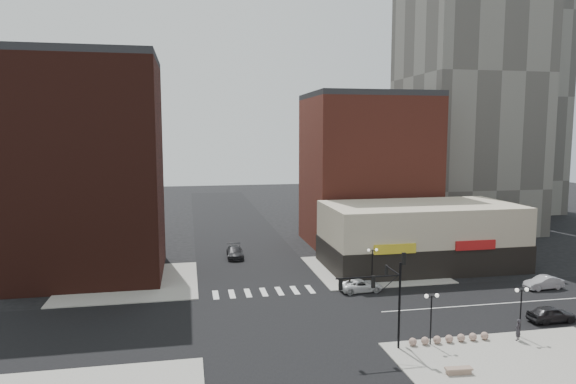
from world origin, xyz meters
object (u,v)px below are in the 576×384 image
object	(u,v)px
street_lamp_se_a	(431,306)
street_lamp_se_b	(521,300)
traffic_signal	(386,288)
white_suv	(361,286)
dark_sedan_north	(235,252)
street_lamp_ne	(372,257)
pedestrian	(518,330)
silver_sedan	(544,283)
dark_sedan_east	(551,314)
stone_bench	(459,370)

from	to	relation	value
street_lamp_se_a	street_lamp_se_b	bearing A→B (deg)	0.00
traffic_signal	white_suv	size ratio (longest dim) A/B	1.66
street_lamp_se_a	dark_sedan_north	bearing A→B (deg)	111.74
street_lamp_ne	dark_sedan_north	xyz separation A→B (m)	(-13.73, 15.92, -2.52)
street_lamp_ne	pedestrian	size ratio (longest dim) A/B	2.34
traffic_signal	pedestrian	size ratio (longest dim) A/B	4.36
street_lamp_ne	silver_sedan	distance (m)	18.77
dark_sedan_east	silver_sedan	bearing A→B (deg)	-34.94
street_lamp_se_b	white_suv	bearing A→B (deg)	121.34
street_lamp_ne	white_suv	bearing A→B (deg)	-139.48
pedestrian	dark_sedan_east	bearing A→B (deg)	175.51
street_lamp_se_a	dark_sedan_east	xyz separation A→B (m)	(13.10, 2.69, -2.56)
white_suv	dark_sedan_east	bearing A→B (deg)	-134.24
dark_sedan_north	white_suv	bearing A→B (deg)	-53.94
silver_sedan	dark_sedan_north	distance (m)	37.78
street_lamp_se_b	dark_sedan_east	size ratio (longest dim) A/B	0.97
street_lamp_ne	pedestrian	bearing A→B (deg)	-69.09
silver_sedan	stone_bench	size ratio (longest dim) A/B	2.18
white_suv	silver_sedan	bearing A→B (deg)	-102.56
white_suv	dark_sedan_east	size ratio (longest dim) A/B	1.09
street_lamp_se_a	street_lamp_se_b	size ratio (longest dim) A/B	1.00
white_suv	dark_sedan_north	xyz separation A→B (m)	(-11.92, 17.46, 0.12)
pedestrian	white_suv	bearing A→B (deg)	-96.32
traffic_signal	street_lamp_se_a	xyz separation A→B (m)	(3.76, -0.17, -1.67)
street_lamp_ne	dark_sedan_east	size ratio (longest dim) A/B	0.97
street_lamp_se_a	street_lamp_ne	bearing A→B (deg)	86.42
street_lamp_se_a	silver_sedan	bearing A→B (deg)	31.07
traffic_signal	silver_sedan	distance (m)	25.80
street_lamp_se_b	dark_sedan_north	distance (m)	38.14
silver_sedan	stone_bench	bearing A→B (deg)	-53.18
white_suv	silver_sedan	size ratio (longest dim) A/B	1.10
white_suv	silver_sedan	world-z (taller)	silver_sedan
street_lamp_se_a	dark_sedan_east	size ratio (longest dim) A/B	0.97
street_lamp_ne	dark_sedan_north	bearing A→B (deg)	130.77
silver_sedan	pedestrian	size ratio (longest dim) A/B	2.40
street_lamp_se_b	street_lamp_ne	distance (m)	17.46
street_lamp_se_a	pedestrian	bearing A→B (deg)	-5.04
street_lamp_ne	street_lamp_se_b	bearing A→B (deg)	-66.37
street_lamp_se_b	street_lamp_ne	size ratio (longest dim) A/B	1.00
street_lamp_se_a	dark_sedan_north	distance (m)	34.46
street_lamp_se_a	traffic_signal	bearing A→B (deg)	177.43
street_lamp_se_a	stone_bench	bearing A→B (deg)	-94.40
street_lamp_se_a	street_lamp_ne	xyz separation A→B (m)	(1.00, 16.00, 0.00)
dark_sedan_east	dark_sedan_north	xyz separation A→B (m)	(-25.82, 29.23, 0.04)
street_lamp_se_b	silver_sedan	bearing A→B (deg)	46.10
dark_sedan_north	street_lamp_se_b	bearing A→B (deg)	-55.27
street_lamp_se_a	silver_sedan	size ratio (longest dim) A/B	0.97
silver_sedan	street_lamp_se_a	bearing A→B (deg)	-62.57
street_lamp_se_b	dark_sedan_north	world-z (taller)	street_lamp_se_b
dark_sedan_east	stone_bench	xyz separation A→B (m)	(-13.49, -7.79, -0.37)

